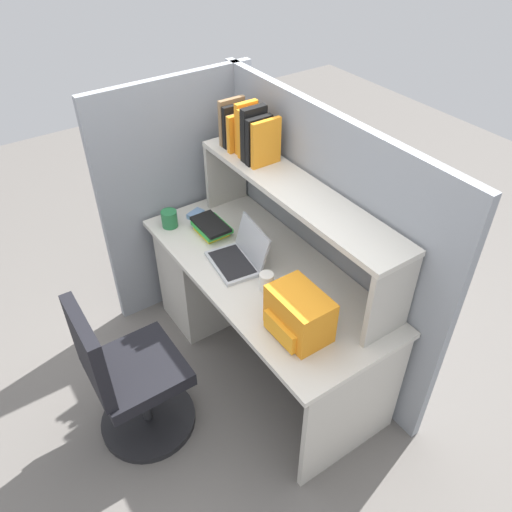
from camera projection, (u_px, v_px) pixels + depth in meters
ground_plane at (263, 358)px, 3.24m from camera, size 8.00×8.00×0.00m
desk at (228, 276)px, 3.23m from camera, size 1.60×0.70×0.73m
cubicle_partition_rear at (318, 240)px, 2.92m from camera, size 1.84×0.05×1.55m
cubicle_partition_left at (181, 197)px, 3.28m from camera, size 0.05×1.06×1.55m
overhead_hutch at (296, 204)px, 2.65m from camera, size 1.44×0.28×0.45m
reference_books_on_shelf at (248, 132)px, 2.79m from camera, size 0.35×0.19×0.30m
laptop at (240, 255)px, 2.80m from camera, size 0.34×0.30×0.22m
backpack at (298, 315)px, 2.36m from camera, size 0.30×0.22×0.23m
computer_mouse at (196, 214)px, 3.17m from camera, size 0.09×0.12×0.03m
paper_cup at (267, 282)px, 2.63m from camera, size 0.08×0.08×0.10m
snack_canister at (169, 219)px, 3.07m from camera, size 0.10×0.10×0.10m
desk_book_stack at (211, 227)px, 3.02m from camera, size 0.25×0.17×0.07m
office_chair at (129, 382)px, 2.61m from camera, size 0.52×0.52×0.93m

